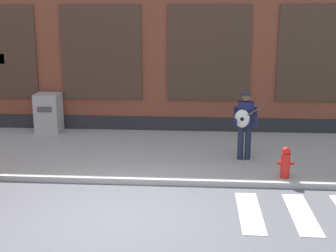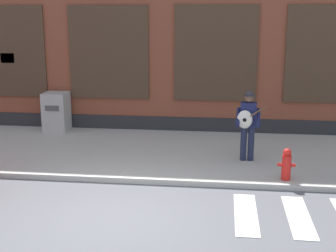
{
  "view_description": "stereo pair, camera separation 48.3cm",
  "coord_description": "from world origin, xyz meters",
  "views": [
    {
      "loc": [
        1.41,
        -7.91,
        3.64
      ],
      "look_at": [
        0.7,
        1.92,
        1.26
      ],
      "focal_mm": 50.0,
      "sensor_mm": 36.0,
      "label": 1
    },
    {
      "loc": [
        1.89,
        -7.86,
        3.64
      ],
      "look_at": [
        0.7,
        1.92,
        1.26
      ],
      "focal_mm": 50.0,
      "sensor_mm": 36.0,
      "label": 2
    }
  ],
  "objects": [
    {
      "name": "fire_hydrant",
      "position": [
        3.26,
        1.97,
        0.47
      ],
      "size": [
        0.38,
        0.2,
        0.7
      ],
      "color": "red",
      "rests_on": "sidewalk"
    },
    {
      "name": "building_backdrop",
      "position": [
        -0.0,
        8.04,
        3.38
      ],
      "size": [
        28.0,
        4.06,
        6.78
      ],
      "color": "brown",
      "rests_on": "ground"
    },
    {
      "name": "ground_plane",
      "position": [
        0.0,
        0.0,
        0.0
      ],
      "size": [
        160.0,
        160.0,
        0.0
      ],
      "primitive_type": "plane",
      "color": "#56565B"
    },
    {
      "name": "sidewalk",
      "position": [
        0.0,
        3.83,
        0.06
      ],
      "size": [
        28.0,
        4.43,
        0.12
      ],
      "color": "#ADAAA3",
      "rests_on": "ground"
    },
    {
      "name": "busker",
      "position": [
        2.47,
        3.23,
        1.09
      ],
      "size": [
        0.71,
        0.54,
        1.71
      ],
      "color": "#1E233D",
      "rests_on": "sidewalk"
    },
    {
      "name": "utility_box",
      "position": [
        -3.19,
        5.6,
        0.71
      ],
      "size": [
        0.71,
        0.72,
        1.18
      ],
      "color": "#ADADA8",
      "rests_on": "sidewalk"
    }
  ]
}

